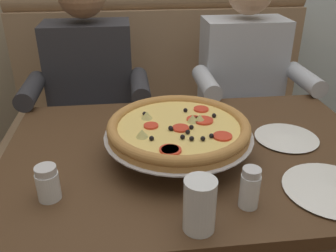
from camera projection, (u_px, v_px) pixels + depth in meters
name	position (u px, v px, depth m)	size (l,w,h in m)	color
booth_bench	(164.00, 124.00, 2.10)	(1.68, 0.78, 1.13)	#937556
dining_table	(193.00, 175.00, 1.21)	(1.21, 0.83, 0.75)	#4C331E
diner_left	(90.00, 95.00, 1.69)	(0.54, 0.64, 1.27)	#2D3342
diner_right	(247.00, 88.00, 1.77)	(0.54, 0.64, 1.27)	#2D3342
pizza	(179.00, 128.00, 1.10)	(0.45, 0.45, 0.13)	silver
shaker_parmesan	(48.00, 185.00, 0.93)	(0.06, 0.06, 0.10)	white
shaker_pepper_flakes	(249.00, 190.00, 0.90)	(0.05, 0.05, 0.11)	white
plate_near_left	(331.00, 188.00, 0.97)	(0.26, 0.26, 0.02)	white
plate_near_right	(287.00, 136.00, 1.23)	(0.21, 0.21, 0.02)	white
drinking_glass	(199.00, 208.00, 0.83)	(0.08, 0.08, 0.13)	silver
patio_chair	(320.00, 40.00, 3.40)	(0.40, 0.40, 0.86)	black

